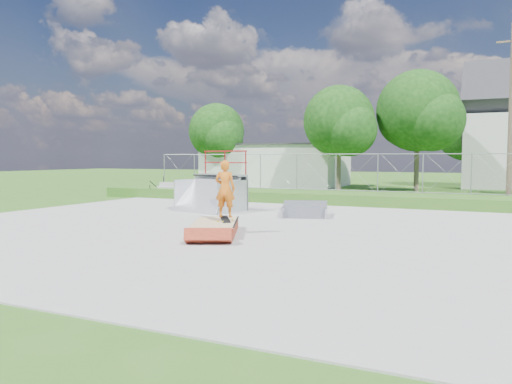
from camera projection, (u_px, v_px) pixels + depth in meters
ground at (235, 230)px, 14.61m from camera, size 120.00×120.00×0.00m
concrete_pad at (235, 229)px, 14.60m from camera, size 20.00×16.00×0.04m
grass_berm at (330, 198)px, 23.16m from camera, size 24.00×3.00×0.50m
grind_box at (215, 228)px, 13.78m from camera, size 2.03×2.65×0.35m
quarter_pipe at (208, 181)px, 19.47m from camera, size 2.81×2.54×2.39m
flat_bank_ramp at (305, 210)px, 17.73m from camera, size 2.01×2.08×0.49m
skateboard at (225, 220)px, 13.85m from camera, size 0.65×0.77×0.13m
skater at (225, 191)px, 13.79m from camera, size 0.63×0.47×1.58m
concrete_stairs at (168, 190)px, 26.04m from camera, size 1.50×1.60×0.80m
chain_link_fence at (336, 172)px, 23.99m from camera, size 20.00×0.06×1.80m
utility_building_flat at (276, 166)px, 37.76m from camera, size 10.00×6.00×3.00m
utility_pole at (511, 115)px, 21.98m from camera, size 0.24×0.24×8.00m
tree_left_near at (342, 123)px, 31.15m from camera, size 4.76×4.48×6.65m
tree_center at (422, 113)px, 30.97m from camera, size 5.44×5.12×7.60m
tree_left_far at (218, 133)px, 37.24m from camera, size 4.42×4.16×6.18m
tree_back_mid at (469, 137)px, 37.29m from camera, size 4.08×3.84×5.70m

